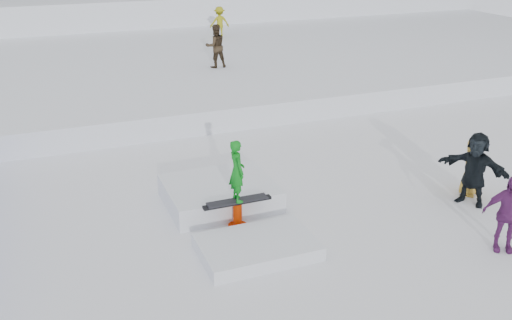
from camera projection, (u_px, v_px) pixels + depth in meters
name	position (u px, v px, depth m)	size (l,w,h in m)	color
ground	(268.00, 243.00, 12.36)	(120.00, 120.00, 0.00)	white
snow_berm	(93.00, 9.00, 37.65)	(60.00, 14.00, 2.40)	white
snow_midrise	(133.00, 66.00, 25.94)	(50.00, 18.00, 0.80)	white
walker_olive	(216.00, 46.00, 23.67)	(0.87, 0.68, 1.79)	#342719
walker_ygreen	(220.00, 22.00, 29.99)	(1.04, 0.60, 1.60)	#989413
spectator_purple	(507.00, 214.00, 11.80)	(1.00, 0.42, 1.70)	#69266A
spectator_yellow	(472.00, 167.00, 14.32)	(0.73, 0.48, 1.50)	gold
spectator_dark	(475.00, 169.00, 13.78)	(1.71, 0.54, 1.84)	black
jib_rail_feature	(229.00, 204.00, 13.38)	(2.60, 4.40, 2.11)	white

